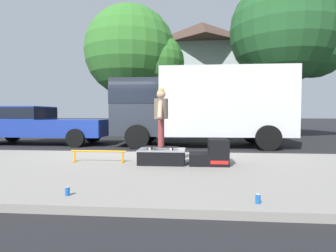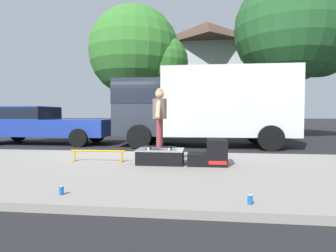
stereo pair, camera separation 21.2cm
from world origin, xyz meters
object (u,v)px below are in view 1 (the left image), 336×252
Objects in this scene: skater_kid at (161,112)px; street_tree_main at (135,54)px; kicker_ramp at (212,154)px; skateboard at (161,147)px; grind_rail at (98,153)px; soda_can at (258,199)px; skate_box at (162,156)px; box_truck at (200,104)px; soda_can_b at (67,191)px; pickup_truck_blue at (37,123)px; street_tree_neighbour at (290,33)px.

street_tree_main is at bearing 105.39° from skater_kid.
kicker_ramp is 1.12× the size of skateboard.
grind_rail is 10.86× the size of soda_can.
skate_box is 0.16× the size of box_truck.
soda_can_b is at bearing -79.79° from grind_rail.
skateboard is 6.32× the size of soda_can.
grind_rail is (-1.57, 0.08, 0.03)m from skate_box.
skate_box is 0.19× the size of pickup_truck_blue.
skater_kid is (-0.01, -0.04, 1.03)m from skate_box.
skate_box reaches higher than soda_can.
street_tree_main reaches higher than skater_kid.
street_tree_neighbour is (8.35, -0.25, 0.86)m from street_tree_main.
street_tree_neighbour reaches higher than soda_can.
pickup_truck_blue is (-7.48, 7.45, 0.71)m from soda_can.
kicker_ramp is at bearing 2.15° from skateboard.
pickup_truck_blue is at bearing 179.49° from box_truck.
skater_kid is at bearing -123.77° from street_tree_neighbour.
street_tree_neighbour is at bearing 18.76° from pickup_truck_blue.
grind_rail is 1.57m from skateboard.
street_tree_main is at bearing 51.18° from pickup_truck_blue.
pickup_truck_blue reaches higher than skate_box.
street_tree_neighbour is at bearing 40.04° from box_truck.
box_truck is 0.81× the size of street_tree_neighbour.
box_truck reaches higher than kicker_ramp.
skate_box is 0.13× the size of street_tree_neighbour.
skater_kid reaches higher than soda_can.
skater_kid is at bearing 120.61° from soda_can.
street_tree_main reaches higher than box_truck.
pickup_truck_blue reaches higher than skateboard.
street_tree_main is at bearing 105.39° from skateboard.
street_tree_main is 8.39m from street_tree_neighbour.
box_truck reaches higher than skateboard.
box_truck is at bearing -139.96° from street_tree_neighbour.
street_tree_neighbour is (7.42, 8.64, 5.22)m from grind_rail.
skateboard is at bearing -74.61° from street_tree_main.
grind_rail is (-2.74, 0.08, -0.03)m from kicker_ramp.
street_tree_neighbour is at bearing 56.15° from skate_box.
box_truck is (-0.55, 7.39, 1.52)m from soda_can.
box_truck is 7.39m from street_tree_neighbour.
grind_rail is 1.86m from skater_kid.
skate_box is 0.81× the size of skater_kid.
skater_kid reaches higher than pickup_truck_blue.
street_tree_neighbour is at bearing 61.81° from kicker_ramp.
soda_can_b is at bearing -106.15° from box_truck.
street_tree_neighbour is at bearing 69.51° from soda_can.
skater_kid is 0.18× the size of street_tree_main.
skater_kid is 10.80× the size of soda_can.
skateboard is at bearing -102.39° from box_truck.
skateboard is 7.60m from pickup_truck_blue.
kicker_ramp is 10.61m from street_tree_main.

